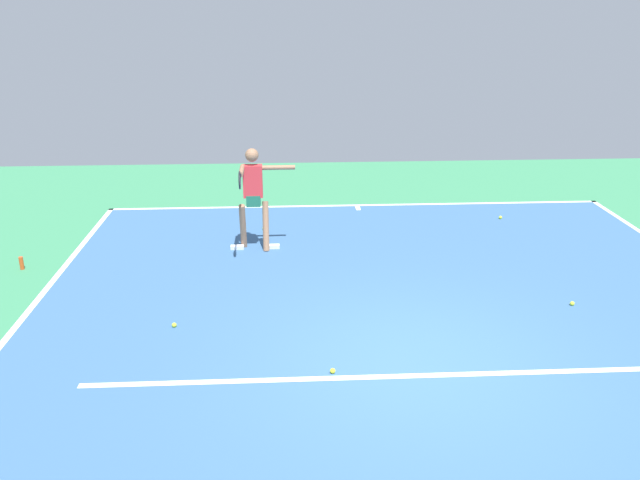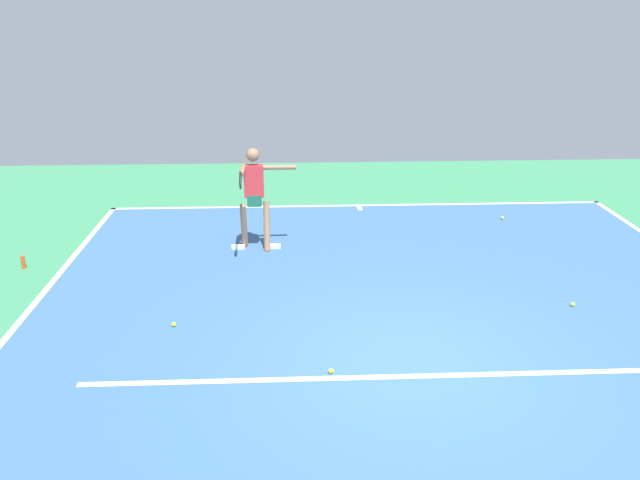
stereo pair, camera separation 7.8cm
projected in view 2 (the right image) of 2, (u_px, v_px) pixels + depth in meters
name	position (u px, v px, depth m)	size (l,w,h in m)	color
ground_plane	(413.00, 363.00, 8.11)	(21.36, 21.36, 0.00)	#388456
court_surface	(413.00, 363.00, 8.11)	(10.75, 13.35, 0.00)	#38608E
court_line_baseline_near	(359.00, 205.00, 14.32)	(10.75, 0.10, 0.01)	white
court_line_service	(418.00, 376.00, 7.83)	(8.06, 0.10, 0.01)	white
court_line_centre_mark	(360.00, 208.00, 14.13)	(0.10, 0.30, 0.01)	white
tennis_player	(254.00, 192.00, 11.44)	(1.19, 1.25, 1.86)	#9E7051
tennis_ball_near_service_line	(573.00, 304.00, 9.60)	(0.07, 0.07, 0.07)	#CCE033
tennis_ball_near_player	(331.00, 371.00, 7.88)	(0.07, 0.07, 0.07)	yellow
tennis_ball_centre_court	(502.00, 218.00, 13.40)	(0.07, 0.07, 0.07)	#CCE033
tennis_ball_far_corner	(265.00, 228.00, 12.81)	(0.07, 0.07, 0.07)	#C6E53D
tennis_ball_by_baseline	(174.00, 324.00, 9.01)	(0.07, 0.07, 0.07)	#CCE033
water_bottle	(23.00, 262.00, 10.94)	(0.07, 0.07, 0.22)	#D84C1E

